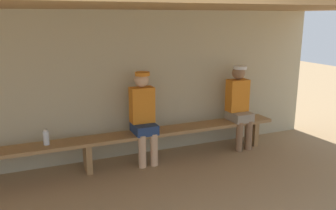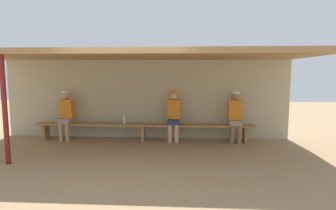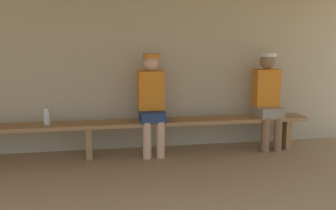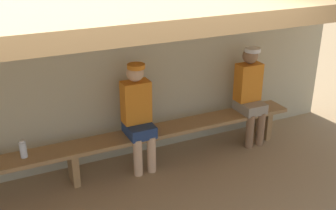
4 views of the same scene
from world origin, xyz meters
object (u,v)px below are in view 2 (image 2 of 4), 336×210
Objects in this scene: player_shirtless_tan at (235,114)px; water_bottle_clear at (124,120)px; bench at (143,127)px; support_post at (5,110)px; player_middle at (66,113)px; player_rightmost at (174,114)px.

player_shirtless_tan reaches higher than water_bottle_clear.
support_post is at bearing -139.47° from bench.
player_middle is 4.61m from player_shirtless_tan.
support_post is 1.64× the size of player_rightmost.
bench is 4.46× the size of player_middle.
support_post is 2.92m from water_bottle_clear.
water_bottle_clear is at bearing 0.32° from player_middle.
water_bottle_clear is at bearing 179.82° from player_shirtless_tan.
player_middle is at bearing 81.58° from support_post.
player_shirtless_tan is (2.47, 0.00, 0.36)m from bench.
player_rightmost is 6.54× the size of water_bottle_clear.
bench is at bearing -179.92° from player_shirtless_tan.
bench is at bearing 40.53° from support_post.
bench is (2.46, 2.10, -0.71)m from support_post.
bench is 2.17m from player_middle.
bench is at bearing -179.75° from player_rightmost.
player_middle is (-2.15, 0.00, 0.36)m from bench.
player_rightmost is at bearing 32.61° from support_post.
player_middle is 2.98m from player_rightmost.
player_rightmost is at bearing 0.25° from bench.
player_shirtless_tan is at bearing -0.18° from water_bottle_clear.
water_bottle_clear is (-2.99, 0.01, -0.19)m from player_shirtless_tan.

